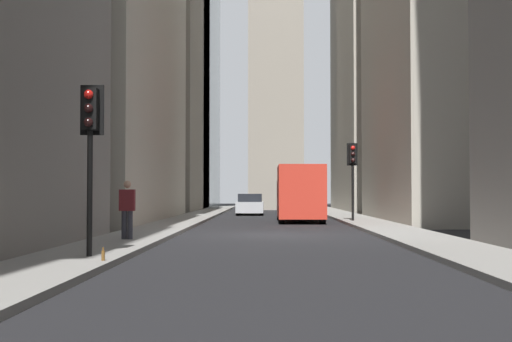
% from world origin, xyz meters
% --- Properties ---
extents(ground_plane, '(135.00, 135.00, 0.00)m').
position_xyz_m(ground_plane, '(0.00, 0.00, 0.00)').
color(ground_plane, black).
extents(sidewalk_right, '(90.00, 2.20, 0.14)m').
position_xyz_m(sidewalk_right, '(0.00, 4.50, 0.07)').
color(sidewalk_right, gray).
rests_on(sidewalk_right, ground_plane).
extents(sidewalk_left, '(90.00, 2.20, 0.14)m').
position_xyz_m(sidewalk_left, '(0.00, -4.50, 0.07)').
color(sidewalk_left, gray).
rests_on(sidewalk_left, ground_plane).
extents(building_left_far, '(16.64, 10.00, 25.66)m').
position_xyz_m(building_left_far, '(29.81, -10.60, 12.83)').
color(building_left_far, '#A8A091').
rests_on(building_left_far, ground_plane).
extents(building_right_far, '(16.12, 10.50, 30.12)m').
position_xyz_m(building_right_far, '(30.67, 10.59, 15.07)').
color(building_right_far, gray).
rests_on(building_right_far, ground_plane).
extents(church_spire, '(5.26, 5.26, 35.93)m').
position_xyz_m(church_spire, '(36.02, -0.52, 18.71)').
color(church_spire, gray).
rests_on(church_spire, ground_plane).
extents(delivery_truck, '(6.46, 2.25, 2.84)m').
position_xyz_m(delivery_truck, '(10.71, -1.40, 1.46)').
color(delivery_truck, red).
rests_on(delivery_truck, ground_plane).
extents(sedan_silver, '(4.30, 1.78, 1.42)m').
position_xyz_m(sedan_silver, '(21.39, 1.40, 0.66)').
color(sedan_silver, '#B7BABF').
rests_on(sedan_silver, ground_plane).
extents(traffic_light_foreground, '(0.43, 0.52, 3.72)m').
position_xyz_m(traffic_light_foreground, '(-9.57, 4.12, 2.87)').
color(traffic_light_foreground, black).
rests_on(traffic_light_foreground, sidewalk_right).
extents(traffic_light_midblock, '(0.43, 0.52, 3.79)m').
position_xyz_m(traffic_light_midblock, '(8.95, -3.90, 2.92)').
color(traffic_light_midblock, black).
rests_on(traffic_light_midblock, sidewalk_left).
extents(traffic_light_far_junction, '(0.43, 0.52, 3.64)m').
position_xyz_m(traffic_light_far_junction, '(30.70, -3.93, 2.81)').
color(traffic_light_far_junction, black).
rests_on(traffic_light_far_junction, sidewalk_left).
extents(pedestrian, '(0.26, 0.44, 1.72)m').
position_xyz_m(pedestrian, '(-4.27, 4.40, 1.07)').
color(pedestrian, '#33333D').
rests_on(pedestrian, sidewalk_right).
extents(discarded_bottle, '(0.07, 0.07, 0.27)m').
position_xyz_m(discarded_bottle, '(-10.52, 3.59, 0.25)').
color(discarded_bottle, brown).
rests_on(discarded_bottle, sidewalk_right).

